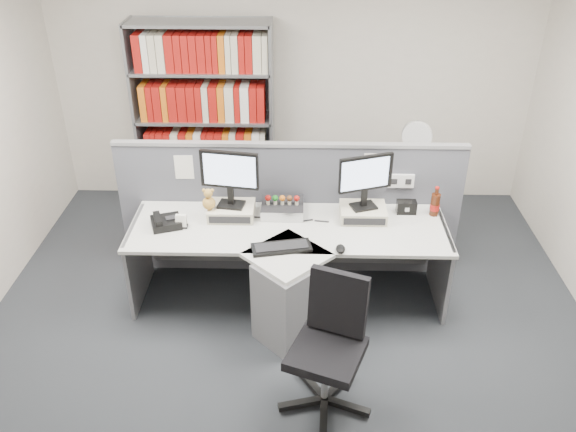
{
  "coord_description": "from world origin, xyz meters",
  "views": [
    {
      "loc": [
        0.1,
        -3.36,
        3.28
      ],
      "look_at": [
        0.0,
        0.65,
        0.92
      ],
      "focal_mm": 37.39,
      "sensor_mm": 36.0,
      "label": 1
    }
  ],
  "objects_px": {
    "desk_calendar": "(181,222)",
    "cola_bottle": "(435,205)",
    "desk": "(288,269)",
    "keyboard": "(281,247)",
    "shelving_unit": "(205,122)",
    "monitor_right": "(365,177)",
    "desk_phone": "(165,222)",
    "mouse": "(340,249)",
    "desk_fan": "(417,139)",
    "speaker": "(406,207)",
    "office_chair": "(330,341)",
    "monitor_left": "(230,174)",
    "desktop_pc": "(282,208)",
    "filing_cabinet": "(409,199)"
  },
  "relations": [
    {
      "from": "shelving_unit",
      "to": "office_chair",
      "type": "height_order",
      "value": "shelving_unit"
    },
    {
      "from": "monitor_right",
      "to": "keyboard",
      "type": "distance_m",
      "value": 0.9
    },
    {
      "from": "shelving_unit",
      "to": "desk_phone",
      "type": "bearing_deg",
      "value": -93.68
    },
    {
      "from": "speaker",
      "to": "office_chair",
      "type": "xyz_separation_m",
      "value": [
        -0.68,
        -1.39,
        -0.26
      ]
    },
    {
      "from": "monitor_right",
      "to": "desk_fan",
      "type": "xyz_separation_m",
      "value": [
        0.58,
        1.02,
        -0.1
      ]
    },
    {
      "from": "shelving_unit",
      "to": "monitor_left",
      "type": "bearing_deg",
      "value": -74.07
    },
    {
      "from": "desk_phone",
      "to": "speaker",
      "type": "relative_size",
      "value": 1.77
    },
    {
      "from": "filing_cabinet",
      "to": "office_chair",
      "type": "height_order",
      "value": "office_chair"
    },
    {
      "from": "speaker",
      "to": "desk_fan",
      "type": "xyz_separation_m",
      "value": [
        0.21,
        0.92,
        0.23
      ]
    },
    {
      "from": "desktop_pc",
      "to": "speaker",
      "type": "xyz_separation_m",
      "value": [
        1.05,
        0.03,
        0.01
      ]
    },
    {
      "from": "desk",
      "to": "keyboard",
      "type": "relative_size",
      "value": 5.38
    },
    {
      "from": "cola_bottle",
      "to": "desk_phone",
      "type": "bearing_deg",
      "value": -173.86
    },
    {
      "from": "monitor_right",
      "to": "filing_cabinet",
      "type": "height_order",
      "value": "monitor_right"
    },
    {
      "from": "filing_cabinet",
      "to": "office_chair",
      "type": "xyz_separation_m",
      "value": [
        -0.89,
        -2.31,
        0.17
      ]
    },
    {
      "from": "monitor_right",
      "to": "keyboard",
      "type": "relative_size",
      "value": 0.97
    },
    {
      "from": "desk",
      "to": "shelving_unit",
      "type": "distance_m",
      "value": 2.12
    },
    {
      "from": "desk",
      "to": "desk_phone",
      "type": "height_order",
      "value": "desk_phone"
    },
    {
      "from": "desk_phone",
      "to": "shelving_unit",
      "type": "distance_m",
      "value": 1.66
    },
    {
      "from": "shelving_unit",
      "to": "desk_fan",
      "type": "relative_size",
      "value": 4.13
    },
    {
      "from": "desk_phone",
      "to": "shelving_unit",
      "type": "relative_size",
      "value": 0.15
    },
    {
      "from": "filing_cabinet",
      "to": "desktop_pc",
      "type": "bearing_deg",
      "value": -142.73
    },
    {
      "from": "mouse",
      "to": "desk_fan",
      "type": "bearing_deg",
      "value": 62.5
    },
    {
      "from": "desk",
      "to": "monitor_left",
      "type": "relative_size",
      "value": 5.3
    },
    {
      "from": "desk_fan",
      "to": "desk_phone",
      "type": "bearing_deg",
      "value": -151.62
    },
    {
      "from": "cola_bottle",
      "to": "speaker",
      "type": "bearing_deg",
      "value": 172.61
    },
    {
      "from": "monitor_left",
      "to": "cola_bottle",
      "type": "distance_m",
      "value": 1.73
    },
    {
      "from": "keyboard",
      "to": "desk_phone",
      "type": "xyz_separation_m",
      "value": [
        -0.96,
        0.31,
        0.02
      ]
    },
    {
      "from": "desk",
      "to": "shelving_unit",
      "type": "bearing_deg",
      "value": 115.96
    },
    {
      "from": "desk_fan",
      "to": "cola_bottle",
      "type": "bearing_deg",
      "value": -88.67
    },
    {
      "from": "desk",
      "to": "monitor_left",
      "type": "distance_m",
      "value": 0.9
    },
    {
      "from": "monitor_right",
      "to": "filing_cabinet",
      "type": "xyz_separation_m",
      "value": [
        0.58,
        1.02,
        -0.75
      ]
    },
    {
      "from": "monitor_left",
      "to": "speaker",
      "type": "relative_size",
      "value": 2.98
    },
    {
      "from": "filing_cabinet",
      "to": "desk_phone",
      "type": "bearing_deg",
      "value": -151.62
    },
    {
      "from": "monitor_right",
      "to": "desk_calendar",
      "type": "distance_m",
      "value": 1.54
    },
    {
      "from": "monitor_right",
      "to": "mouse",
      "type": "distance_m",
      "value": 0.66
    },
    {
      "from": "monitor_left",
      "to": "desktop_pc",
      "type": "height_order",
      "value": "monitor_left"
    },
    {
      "from": "monitor_left",
      "to": "desk_calendar",
      "type": "xyz_separation_m",
      "value": [
        -0.39,
        -0.19,
        -0.34
      ]
    },
    {
      "from": "monitor_left",
      "to": "cola_bottle",
      "type": "xyz_separation_m",
      "value": [
        1.7,
        0.06,
        -0.29
      ]
    },
    {
      "from": "desk",
      "to": "mouse",
      "type": "bearing_deg",
      "value": -17.31
    },
    {
      "from": "desk_calendar",
      "to": "cola_bottle",
      "type": "height_order",
      "value": "cola_bottle"
    },
    {
      "from": "monitor_right",
      "to": "desk_phone",
      "type": "bearing_deg",
      "value": -173.83
    },
    {
      "from": "monitor_right",
      "to": "desk_phone",
      "type": "height_order",
      "value": "monitor_right"
    },
    {
      "from": "mouse",
      "to": "desk_calendar",
      "type": "distance_m",
      "value": 1.32
    },
    {
      "from": "cola_bottle",
      "to": "keyboard",
      "type": "bearing_deg",
      "value": -156.4
    },
    {
      "from": "shelving_unit",
      "to": "filing_cabinet",
      "type": "height_order",
      "value": "shelving_unit"
    },
    {
      "from": "monitor_left",
      "to": "filing_cabinet",
      "type": "height_order",
      "value": "monitor_left"
    },
    {
      "from": "monitor_left",
      "to": "desktop_pc",
      "type": "bearing_deg",
      "value": 8.03
    },
    {
      "from": "monitor_right",
      "to": "desk_fan",
      "type": "distance_m",
      "value": 1.17
    },
    {
      "from": "desk_calendar",
      "to": "filing_cabinet",
      "type": "height_order",
      "value": "desk_calendar"
    },
    {
      "from": "desk_phone",
      "to": "office_chair",
      "type": "bearing_deg",
      "value": -40.38
    }
  ]
}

